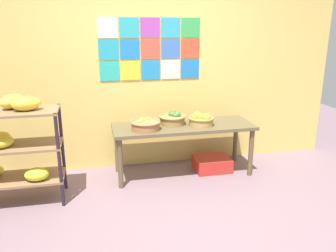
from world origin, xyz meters
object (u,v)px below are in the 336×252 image
Objects in this scene: produce_crate_under_table at (212,164)px; banana_shelf_unit at (4,139)px; fruit_basket_centre at (201,119)px; fruit_basket_back_left at (146,125)px; display_table at (183,131)px; fruit_basket_back_right at (173,118)px.

banana_shelf_unit is at bearing -172.42° from produce_crate_under_table.
banana_shelf_unit reaches higher than fruit_basket_centre.
fruit_basket_back_left is at bearing 8.12° from banana_shelf_unit.
banana_shelf_unit reaches higher than fruit_basket_back_left.
fruit_basket_back_right is at bearing 149.13° from display_table.
display_table is 0.26m from fruit_basket_centre.
fruit_basket_back_left is (1.50, 0.21, -0.01)m from banana_shelf_unit.
produce_crate_under_table is at bearing -6.66° from fruit_basket_back_right.
fruit_basket_back_right is (1.86, 0.38, 0.01)m from banana_shelf_unit.
fruit_basket_back_left is (-0.49, -0.09, 0.14)m from display_table.
display_table is at bearing 10.63° from fruit_basket_back_left.
fruit_basket_back_right is (0.37, 0.16, 0.01)m from fruit_basket_back_left.
fruit_basket_centre is at bearing -21.34° from fruit_basket_back_right.
banana_shelf_unit is 2.53× the size of produce_crate_under_table.
produce_crate_under_table is (0.52, -0.06, -0.63)m from fruit_basket_back_right.
fruit_basket_back_left is at bearing -155.86° from fruit_basket_back_right.
fruit_basket_back_right is at bearing 24.14° from fruit_basket_back_left.
display_table reaches higher than produce_crate_under_table.
display_table is 5.19× the size of fruit_basket_back_right.
fruit_basket_centre is (0.20, -0.05, 0.15)m from display_table.
banana_shelf_unit is 3.24× the size of fruit_basket_back_left.
display_table is 4.88× the size of fruit_basket_back_left.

